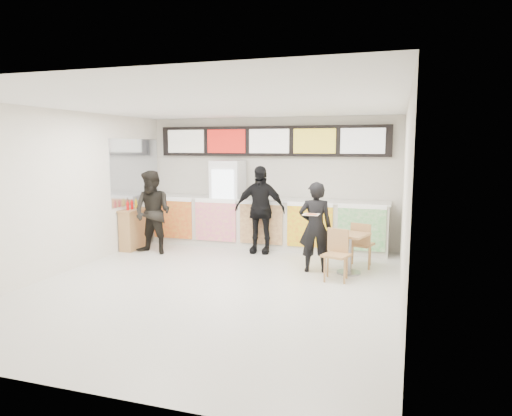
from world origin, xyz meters
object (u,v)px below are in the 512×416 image
at_px(customer_mid, 260,210).
at_px(cafe_table, 349,246).
at_px(drinks_fridge, 228,203).
at_px(condiment_ledge, 134,229).
at_px(customer_left, 153,212).
at_px(customer_main, 315,227).
at_px(service_counter, 266,223).

distance_m(customer_mid, cafe_table, 2.39).
relative_size(drinks_fridge, condiment_ledge, 1.82).
distance_m(customer_left, condiment_ledge, 0.83).
xyz_separation_m(drinks_fridge, condiment_ledge, (-1.89, -1.08, -0.53)).
distance_m(drinks_fridge, customer_main, 2.96).
relative_size(cafe_table, condiment_ledge, 1.44).
relative_size(service_counter, customer_main, 3.28).
height_order(drinks_fridge, condiment_ledge, drinks_fridge).
distance_m(customer_main, customer_mid, 1.86).
relative_size(drinks_fridge, customer_mid, 1.04).
bearing_deg(customer_left, cafe_table, 1.77).
bearing_deg(customer_left, customer_mid, 26.00).
bearing_deg(customer_mid, service_counter, 89.41).
xyz_separation_m(service_counter, customer_left, (-2.16, -1.34, 0.34)).
bearing_deg(service_counter, customer_mid, -87.68).
distance_m(customer_mid, condiment_ledge, 2.93).
xyz_separation_m(service_counter, drinks_fridge, (-0.93, 0.02, 0.43)).
height_order(customer_main, customer_mid, customer_mid).
relative_size(service_counter, condiment_ledge, 5.06).
height_order(customer_main, cafe_table, customer_main).
height_order(customer_mid, cafe_table, customer_mid).
bearing_deg(drinks_fridge, condiment_ledge, -150.16).
height_order(customer_left, cafe_table, customer_left).
distance_m(service_counter, customer_mid, 0.67).
height_order(customer_left, condiment_ledge, customer_left).
bearing_deg(condiment_ledge, service_counter, 20.69).
xyz_separation_m(customer_main, condiment_ledge, (-4.28, 0.65, -0.38)).
xyz_separation_m(service_counter, customer_main, (1.46, -1.72, 0.27)).
height_order(drinks_fridge, customer_main, drinks_fridge).
distance_m(customer_left, customer_mid, 2.33).
xyz_separation_m(customer_main, customer_left, (-3.62, 0.38, 0.06)).
xyz_separation_m(customer_left, customer_mid, (2.19, 0.79, 0.05)).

